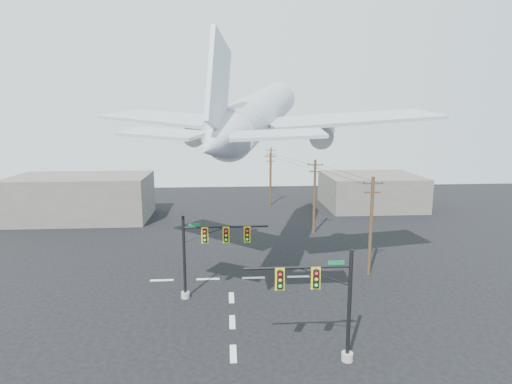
{
  "coord_description": "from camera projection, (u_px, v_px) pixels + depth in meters",
  "views": [
    {
      "loc": [
        -0.27,
        -23.65,
        14.3
      ],
      "look_at": [
        1.73,
        5.0,
        9.01
      ],
      "focal_mm": 30.0,
      "sensor_mm": 36.0,
      "label": 1
    }
  ],
  "objects": [
    {
      "name": "airliner",
      "position": [
        260.0,
        113.0,
        37.7
      ],
      "size": [
        29.88,
        32.15,
        8.55
      ],
      "rotation": [
        0.0,
        -0.14,
        1.3
      ],
      "color": "#B2B6BF"
    },
    {
      "name": "ground",
      "position": [
        233.0,
        354.0,
        25.81
      ],
      "size": [
        120.0,
        120.0,
        0.0
      ],
      "primitive_type": "plane",
      "color": "black",
      "rests_on": "ground"
    },
    {
      "name": "signal_mast_far",
      "position": [
        205.0,
        252.0,
        33.01
      ],
      "size": [
        6.84,
        0.73,
        6.66
      ],
      "color": "gray",
      "rests_on": "ground"
    },
    {
      "name": "utility_pole_a",
      "position": [
        371.0,
        224.0,
        37.71
      ],
      "size": [
        1.79,
        0.3,
        8.91
      ],
      "rotation": [
        0.0,
        0.0,
        -0.04
      ],
      "color": "#4A3220",
      "rests_on": "ground"
    },
    {
      "name": "utility_pole_d",
      "position": [
        271.0,
        168.0,
        80.93
      ],
      "size": [
        1.66,
        0.28,
        8.01
      ],
      "rotation": [
        0.0,
        0.0,
        -0.0
      ],
      "color": "#4A3220",
      "rests_on": "ground"
    },
    {
      "name": "utility_pole_c",
      "position": [
        270.0,
        178.0,
        67.14
      ],
      "size": [
        1.67,
        0.49,
        8.27
      ],
      "rotation": [
        0.0,
        0.0,
        -0.23
      ],
      "color": "#4A3220",
      "rests_on": "ground"
    },
    {
      "name": "signal_mast_near",
      "position": [
        327.0,
        304.0,
        24.32
      ],
      "size": [
        6.41,
        0.75,
        6.8
      ],
      "color": "gray",
      "rests_on": "ground"
    },
    {
      "name": "building_left",
      "position": [
        82.0,
        198.0,
        58.23
      ],
      "size": [
        18.0,
        10.0,
        6.0
      ],
      "primitive_type": "cube",
      "color": "#645F58",
      "rests_on": "ground"
    },
    {
      "name": "utility_pole_b",
      "position": [
        314.0,
        195.0,
        50.93
      ],
      "size": [
        1.76,
        0.65,
        8.95
      ],
      "rotation": [
        0.0,
        0.0,
        -0.3
      ],
      "color": "#4A3220",
      "rests_on": "ground"
    },
    {
      "name": "building_right",
      "position": [
        371.0,
        191.0,
        66.11
      ],
      "size": [
        14.0,
        12.0,
        5.0
      ],
      "primitive_type": "cube",
      "color": "#645F58",
      "rests_on": "ground"
    },
    {
      "name": "lane_markings",
      "position": [
        232.0,
        313.0,
        31.04
      ],
      "size": [
        14.0,
        21.2,
        0.01
      ],
      "color": "silver",
      "rests_on": "ground"
    },
    {
      "name": "power_lines",
      "position": [
        294.0,
        161.0,
        58.56
      ],
      "size": [
        7.38,
        44.28,
        0.77
      ],
      "color": "black"
    }
  ]
}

